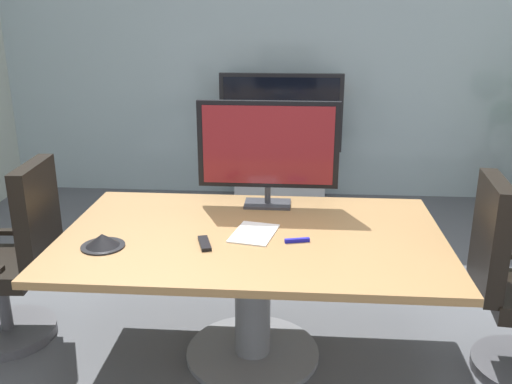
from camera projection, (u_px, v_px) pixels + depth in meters
The scene contains 10 objects.
ground_plane at pixel (260, 379), 2.99m from camera, with size 7.48×7.48×0.00m, color #515459.
wall_back_glass_partition at pixel (282, 53), 5.60m from camera, with size 5.86×0.10×2.93m, color #9EB2B7.
conference_table at pixel (253, 263), 3.02m from camera, with size 2.03×1.26×0.76m.
office_chair_left at pixel (15, 269), 3.23m from camera, with size 0.61×0.59×1.09m.
tv_monitor at pixel (268, 148), 3.28m from camera, with size 0.84×0.18×0.64m.
wall_display_unit at pixel (280, 161), 5.58m from camera, with size 1.20×0.36×1.31m.
conference_phone at pixel (103, 241), 2.78m from camera, with size 0.22×0.22×0.07m.
remote_control at pixel (205, 243), 2.81m from camera, with size 0.05×0.17×0.02m, color black.
whiteboard_marker at pixel (297, 240), 2.85m from camera, with size 0.13×0.02×0.02m, color #1919A5.
paper_notepad at pixel (254, 233), 2.95m from camera, with size 0.21×0.30×0.01m, color white.
Camera 1 is at (0.17, -2.52, 1.90)m, focal length 38.92 mm.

